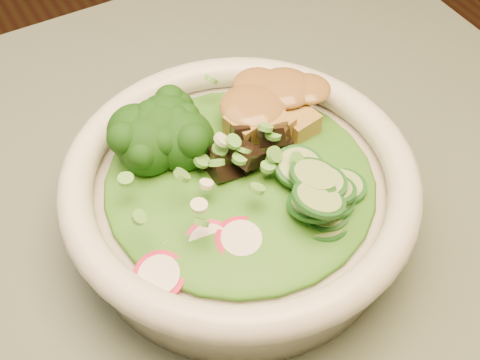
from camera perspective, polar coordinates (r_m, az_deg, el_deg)
salad_bowl at (r=0.53m, az=0.00°, el=-1.43°), size 0.28×0.28×0.08m
lettuce_bed at (r=0.51m, az=0.00°, el=0.07°), size 0.21×0.21×0.02m
broccoli_florets at (r=0.52m, az=-6.86°, el=2.86°), size 0.10×0.10×0.05m
radish_slices at (r=0.47m, az=-2.39°, el=-5.68°), size 0.12×0.08×0.02m
cucumber_slices at (r=0.49m, az=7.36°, el=-1.03°), size 0.09×0.09×0.04m
mushroom_heap at (r=0.51m, az=0.46°, el=2.16°), size 0.09×0.09×0.04m
tofu_cubes at (r=0.54m, az=2.41°, el=5.79°), size 0.11×0.09×0.04m
peanut_sauce at (r=0.54m, az=2.46°, el=6.83°), size 0.07×0.06×0.02m
scallion_garnish at (r=0.49m, az=0.00°, el=1.96°), size 0.20×0.20×0.02m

